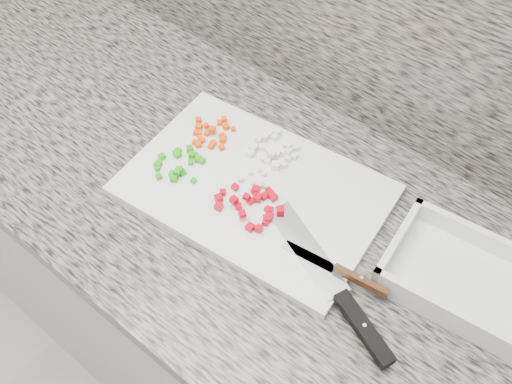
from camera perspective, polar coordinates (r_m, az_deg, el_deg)
cabinet at (r=1.48m, az=-4.12°, el=-9.36°), size 3.92×0.62×0.86m
countertop at (r=1.11m, az=-5.43°, el=1.86°), size 3.96×0.64×0.04m
cutting_board at (r=1.05m, az=-0.16°, el=0.28°), size 0.49×0.35×0.02m
carrot_pile at (r=1.12m, az=-4.59°, el=5.80°), size 0.10×0.10×0.02m
onion_pile at (r=1.09m, az=1.81°, el=4.35°), size 0.09×0.09×0.02m
green_pepper_pile at (r=1.08m, az=-7.65°, el=2.80°), size 0.10×0.10×0.02m
red_pepper_pile at (r=1.01m, az=-0.37°, el=-1.27°), size 0.12×0.10×0.02m
garlic_pile at (r=1.04m, az=0.02°, el=0.93°), size 0.06×0.06×0.01m
chef_knife at (r=0.92m, az=8.65°, el=-10.51°), size 0.32×0.16×0.02m
paring_knife at (r=0.94m, az=9.11°, el=-8.15°), size 0.19×0.04×0.02m
tray at (r=0.99m, az=19.87°, el=-8.12°), size 0.26×0.20×0.05m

